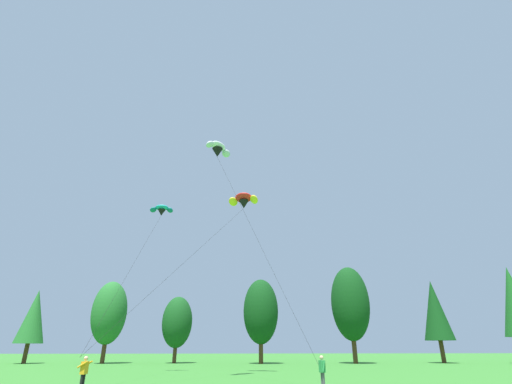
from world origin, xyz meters
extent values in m
cylinder|color=#472D19|center=(-26.43, 52.69, 1.23)|extent=(0.55, 0.55, 2.47)
cone|color=#236628|center=(-26.43, 52.69, 5.98)|extent=(3.69, 3.69, 7.03)
cylinder|color=#472D19|center=(-16.05, 51.98, 1.33)|extent=(0.57, 0.57, 2.66)
ellipsoid|color=#236628|center=(-16.05, 51.98, 6.45)|extent=(4.67, 4.67, 8.34)
cylinder|color=#472D19|center=(-6.72, 52.53, 1.09)|extent=(0.52, 0.52, 2.17)
ellipsoid|color=#144719|center=(-6.72, 52.53, 5.27)|extent=(4.14, 4.14, 6.81)
cylinder|color=#472D19|center=(4.85, 50.16, 1.36)|extent=(0.57, 0.57, 2.71)
ellipsoid|color=#0F3D14|center=(4.85, 50.16, 6.58)|extent=(4.72, 4.72, 8.50)
cylinder|color=#472D19|center=(17.36, 49.97, 1.59)|extent=(0.61, 0.61, 3.17)
ellipsoid|color=#0F3D14|center=(17.36, 49.97, 7.69)|extent=(5.22, 5.22, 9.93)
cylinder|color=#472D19|center=(29.98, 51.10, 1.43)|extent=(0.58, 0.58, 2.87)
cone|color=#0F3D14|center=(29.98, 51.10, 6.95)|extent=(4.03, 4.03, 8.17)
cylinder|color=black|center=(-6.48, 18.52, 0.42)|extent=(0.15, 0.15, 0.84)
cylinder|color=black|center=(-6.45, 18.72, 0.42)|extent=(0.15, 0.15, 0.84)
cube|color=orange|center=(-6.46, 18.62, 1.14)|extent=(0.30, 0.41, 0.60)
sphere|color=tan|center=(-6.46, 18.62, 1.58)|extent=(0.22, 0.22, 0.22)
cylinder|color=orange|center=(-6.50, 18.38, 1.30)|extent=(0.53, 0.16, 0.35)
cylinder|color=orange|center=(-6.42, 18.86, 1.30)|extent=(0.53, 0.16, 0.35)
cylinder|color=#4C4C51|center=(6.02, 19.16, 0.42)|extent=(0.15, 0.15, 0.84)
cylinder|color=#4C4C51|center=(5.99, 19.36, 0.42)|extent=(0.15, 0.15, 0.84)
cube|color=#2D8E47|center=(6.00, 19.26, 1.14)|extent=(0.31, 0.42, 0.60)
sphere|color=tan|center=(6.00, 19.26, 1.58)|extent=(0.22, 0.22, 0.22)
cylinder|color=#2D8E47|center=(6.05, 19.03, 1.17)|extent=(0.21, 0.12, 0.57)
cylinder|color=#2D8E47|center=(5.96, 19.50, 1.17)|extent=(0.21, 0.12, 0.57)
ellipsoid|color=teal|center=(-6.21, 32.12, 14.81)|extent=(1.31, 0.81, 0.70)
ellipsoid|color=#0F666B|center=(-5.40, 32.13, 14.58)|extent=(0.81, 0.69, 0.80)
ellipsoid|color=#0F666B|center=(-7.02, 32.10, 14.58)|extent=(0.80, 0.69, 0.80)
cone|color=black|center=(-6.21, 32.19, 14.31)|extent=(0.74, 0.74, 0.63)
cylinder|color=black|center=(-6.51, 25.43, 7.81)|extent=(0.61, 13.52, 12.39)
ellipsoid|color=white|center=(-0.54, 25.63, 18.29)|extent=(1.78, 1.85, 0.81)
ellipsoid|color=silver|center=(0.14, 26.41, 18.00)|extent=(1.08, 1.10, 0.95)
ellipsoid|color=silver|center=(-1.21, 24.85, 18.00)|extent=(1.10, 1.07, 0.95)
cone|color=black|center=(-0.60, 25.68, 17.66)|extent=(1.30, 1.30, 0.79)
cylinder|color=black|center=(2.62, 22.45, 9.23)|extent=(6.44, 6.47, 16.08)
ellipsoid|color=red|center=(1.84, 30.63, 15.48)|extent=(2.01, 1.76, 1.05)
ellipsoid|color=yellow|center=(2.84, 30.29, 15.18)|extent=(1.02, 1.31, 1.15)
ellipsoid|color=yellow|center=(0.84, 30.98, 15.18)|extent=(1.24, 1.27, 1.15)
cone|color=black|center=(1.88, 30.75, 14.83)|extent=(1.21, 1.21, 0.81)
cylinder|color=black|center=(-2.46, 24.71, 8.02)|extent=(8.70, 12.09, 12.81)
camera|label=1|loc=(1.09, -2.84, 2.18)|focal=26.03mm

